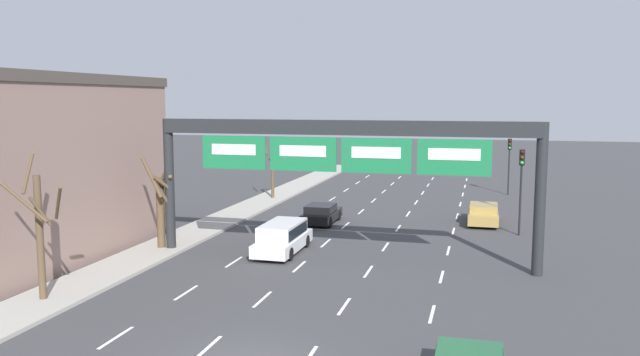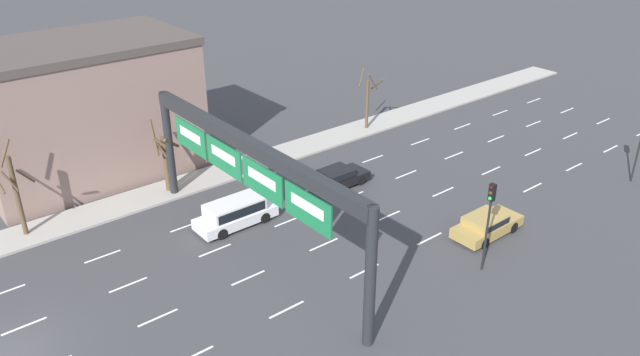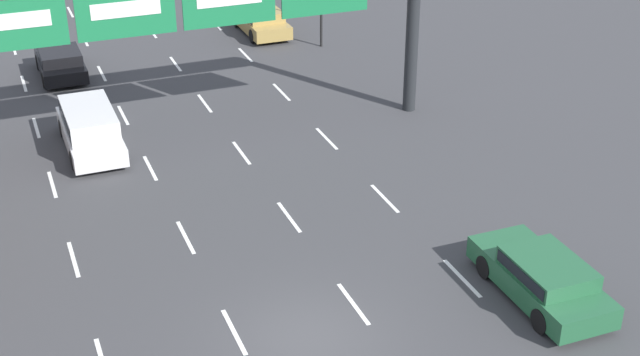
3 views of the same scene
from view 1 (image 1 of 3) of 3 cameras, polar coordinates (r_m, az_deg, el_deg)
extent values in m
cube|color=white|center=(22.28, -18.15, -13.69)|extent=(0.12, 2.00, 0.01)
cube|color=white|center=(26.36, -12.14, -10.21)|extent=(0.12, 2.00, 0.01)
cube|color=white|center=(30.72, -7.87, -7.61)|extent=(0.12, 2.00, 0.01)
cube|color=white|center=(35.24, -4.71, -5.64)|extent=(0.12, 2.00, 0.01)
cube|color=white|center=(39.88, -2.29, -4.11)|extent=(0.12, 2.00, 0.01)
cube|color=white|center=(44.60, -0.39, -2.90)|extent=(0.12, 2.00, 0.01)
cube|color=white|center=(49.37, 1.15, -1.91)|extent=(0.12, 2.00, 0.01)
cube|color=white|center=(54.18, 2.41, -1.10)|extent=(0.12, 2.00, 0.01)
cube|color=white|center=(59.03, 3.46, -0.43)|extent=(0.12, 2.00, 0.01)
cube|color=white|center=(63.90, 4.36, 0.15)|extent=(0.12, 2.00, 0.01)
cube|color=white|center=(20.76, -10.22, -15.03)|extent=(0.12, 2.00, 0.01)
cube|color=white|center=(25.09, -5.28, -10.98)|extent=(0.12, 2.00, 0.01)
cube|color=white|center=(29.63, -1.91, -8.10)|extent=(0.12, 2.00, 0.01)
cube|color=white|center=(34.30, 0.52, -5.97)|extent=(0.12, 2.00, 0.01)
cube|color=white|center=(39.05, 2.35, -4.35)|extent=(0.12, 2.00, 0.01)
cube|color=white|center=(43.85, 3.78, -3.08)|extent=(0.12, 2.00, 0.01)
cube|color=white|center=(48.70, 4.92, -2.07)|extent=(0.12, 2.00, 0.01)
cube|color=white|center=(53.57, 5.86, -1.23)|extent=(0.12, 2.00, 0.01)
cube|color=white|center=(58.47, 6.63, -0.54)|extent=(0.12, 2.00, 0.01)
cube|color=white|center=(63.38, 7.29, 0.05)|extent=(0.12, 2.00, 0.01)
cube|color=white|center=(24.19, 2.23, -11.65)|extent=(0.12, 2.00, 0.01)
cube|color=white|center=(28.88, 4.44, -8.52)|extent=(0.12, 2.00, 0.01)
cube|color=white|center=(33.65, 6.00, -6.27)|extent=(0.12, 2.00, 0.01)
cube|color=white|center=(38.48, 7.17, -4.58)|extent=(0.12, 2.00, 0.01)
cube|color=white|center=(43.35, 8.07, -3.26)|extent=(0.12, 2.00, 0.01)
cube|color=white|center=(48.25, 8.79, -2.21)|extent=(0.12, 2.00, 0.01)
cube|color=white|center=(53.16, 9.37, -1.35)|extent=(0.12, 2.00, 0.01)
cube|color=white|center=(58.09, 9.85, -0.64)|extent=(0.12, 2.00, 0.01)
cube|color=white|center=(63.03, 10.26, -0.04)|extent=(0.12, 2.00, 0.01)
cube|color=white|center=(23.73, 10.20, -12.14)|extent=(0.12, 2.00, 0.01)
cube|color=white|center=(28.49, 11.06, -8.86)|extent=(0.12, 2.00, 0.01)
cube|color=white|center=(33.32, 11.65, -6.52)|extent=(0.12, 2.00, 0.01)
cube|color=white|center=(38.19, 12.10, -4.77)|extent=(0.12, 2.00, 0.01)
cube|color=white|center=(43.09, 12.44, -3.42)|extent=(0.12, 2.00, 0.01)
cube|color=white|center=(48.02, 12.71, -2.35)|extent=(0.12, 2.00, 0.01)
cube|color=white|center=(52.95, 12.93, -1.48)|extent=(0.12, 2.00, 0.01)
cube|color=white|center=(57.90, 13.11, -0.75)|extent=(0.12, 2.00, 0.01)
cube|color=white|center=(62.86, 13.26, -0.14)|extent=(0.12, 2.00, 0.01)
cylinder|color=#232628|center=(33.04, -13.60, -0.65)|extent=(0.50, 0.50, 6.85)
cylinder|color=#232628|center=(29.17, 19.47, -1.88)|extent=(0.50, 0.50, 6.85)
cube|color=#232628|center=(29.53, 1.90, 4.63)|extent=(18.10, 0.60, 0.70)
cube|color=#197542|center=(30.92, -7.88, 2.33)|extent=(3.28, 0.08, 1.63)
cube|color=white|center=(30.87, -7.91, 2.60)|extent=(2.30, 0.02, 0.52)
cube|color=#197542|center=(29.74, -1.58, 2.21)|extent=(3.28, 0.08, 1.63)
cube|color=white|center=(29.68, -1.61, 2.48)|extent=(2.30, 0.02, 0.52)
cube|color=#197542|center=(28.93, 5.15, 2.04)|extent=(3.28, 0.08, 1.63)
cube|color=white|center=(28.88, 5.14, 2.33)|extent=(2.30, 0.02, 0.52)
cube|color=#197542|center=(28.55, 12.16, 1.84)|extent=(3.28, 0.08, 1.63)
cube|color=white|center=(28.49, 12.16, 2.13)|extent=(2.30, 0.02, 0.52)
cube|color=gray|center=(34.52, -25.47, 0.59)|extent=(8.44, 13.67, 8.53)
cube|color=#4C423D|center=(34.36, -25.88, 8.10)|extent=(8.61, 13.95, 0.50)
cube|color=silver|center=(32.18, -3.42, -5.94)|extent=(1.82, 4.84, 0.62)
cube|color=silver|center=(31.98, -3.46, -4.76)|extent=(1.68, 3.39, 0.76)
cube|color=black|center=(31.98, -3.46, -4.76)|extent=(1.71, 3.12, 0.54)
cylinder|color=black|center=(33.81, -3.97, -5.62)|extent=(0.22, 0.66, 0.66)
cylinder|color=black|center=(33.33, -1.28, -5.79)|extent=(0.22, 0.66, 0.66)
cylinder|color=black|center=(31.16, -5.71, -6.75)|extent=(0.22, 0.66, 0.66)
cylinder|color=black|center=(30.63, -2.80, -6.96)|extent=(0.22, 0.66, 0.66)
cube|color=#A88947|center=(40.90, 14.71, -3.35)|extent=(1.82, 4.41, 0.61)
cube|color=#A88947|center=(40.54, 14.74, -2.66)|extent=(1.68, 2.30, 0.48)
cube|color=black|center=(40.54, 14.74, -2.66)|extent=(1.71, 2.11, 0.34)
cylinder|color=black|center=(42.24, 13.60, -3.22)|extent=(0.22, 0.66, 0.66)
cylinder|color=black|center=(42.24, 15.84, -3.29)|extent=(0.22, 0.66, 0.66)
cylinder|color=black|center=(39.64, 13.50, -3.90)|extent=(0.22, 0.66, 0.66)
cylinder|color=black|center=(39.64, 15.89, -3.97)|extent=(0.22, 0.66, 0.66)
cube|color=black|center=(39.69, 0.14, -3.45)|extent=(1.81, 3.98, 0.58)
cube|color=black|center=(39.37, 0.05, -2.78)|extent=(1.66, 2.07, 0.45)
cube|color=black|center=(39.37, 0.05, -2.78)|extent=(1.70, 1.90, 0.32)
cylinder|color=black|center=(41.06, -0.53, -3.31)|extent=(0.22, 0.66, 0.66)
cylinder|color=black|center=(40.66, 1.69, -3.42)|extent=(0.22, 0.66, 0.66)
cylinder|color=black|center=(38.80, -1.48, -3.93)|extent=(0.22, 0.66, 0.66)
cylinder|color=black|center=(38.38, 0.87, -4.06)|extent=(0.22, 0.66, 0.66)
cylinder|color=black|center=(37.71, 17.84, -1.97)|extent=(0.12, 0.12, 4.08)
cube|color=black|center=(37.41, 17.99, 1.80)|extent=(0.30, 0.24, 0.90)
sphere|color=#3D0E0C|center=(37.25, 18.02, 2.25)|extent=(0.20, 0.20, 0.20)
sphere|color=#412F0C|center=(37.28, 18.00, 1.79)|extent=(0.20, 0.20, 0.20)
sphere|color=green|center=(37.31, 17.98, 1.33)|extent=(0.20, 0.20, 0.20)
cylinder|color=black|center=(53.60, 16.87, 0.51)|extent=(0.12, 0.12, 3.73)
cube|color=black|center=(53.40, 16.96, 2.98)|extent=(0.30, 0.24, 0.90)
sphere|color=#3D0E0C|center=(53.25, 16.98, 3.29)|extent=(0.20, 0.20, 0.20)
sphere|color=#412F0C|center=(53.27, 16.96, 2.97)|extent=(0.20, 0.20, 0.20)
sphere|color=green|center=(53.29, 16.95, 2.65)|extent=(0.20, 0.20, 0.20)
cylinder|color=brown|center=(33.46, -14.37, -3.08)|extent=(0.42, 0.42, 3.66)
cylinder|color=brown|center=(33.42, -13.94, 0.54)|extent=(0.98, 0.52, 1.37)
cylinder|color=brown|center=(33.18, -13.45, -0.46)|extent=(0.70, 1.24, 1.00)
cylinder|color=brown|center=(32.74, -15.14, 0.03)|extent=(1.34, 0.45, 2.05)
cylinder|color=brown|center=(32.79, -14.10, -0.56)|extent=(0.79, 0.99, 0.95)
cylinder|color=brown|center=(32.93, -14.19, -1.49)|extent=(0.78, 0.85, 1.41)
cylinder|color=brown|center=(48.94, -4.36, 0.46)|extent=(0.25, 0.25, 3.90)
cylinder|color=brown|center=(49.51, -3.84, 2.34)|extent=(1.76, 0.52, 1.33)
cylinder|color=brown|center=(48.65, -5.00, 2.93)|extent=(0.66, 1.07, 1.29)
cylinder|color=brown|center=(48.63, -3.80, 2.75)|extent=(0.21, 1.11, 1.50)
cylinder|color=brown|center=(26.26, -24.23, -5.00)|extent=(0.28, 0.28, 4.82)
cylinder|color=brown|center=(26.08, -25.15, 0.37)|extent=(0.19, 0.82, 1.50)
cylinder|color=brown|center=(26.13, -22.82, -2.13)|extent=(1.18, 1.15, 1.50)
cylinder|color=brown|center=(25.29, -25.42, -2.06)|extent=(1.80, 0.36, 1.50)
cylinder|color=brown|center=(25.74, -24.22, -2.78)|extent=(0.60, 0.68, 1.19)
camera|label=2|loc=(24.79, 70.66, 28.58)|focal=35.00mm
camera|label=3|loc=(14.36, -80.29, 26.01)|focal=50.00mm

